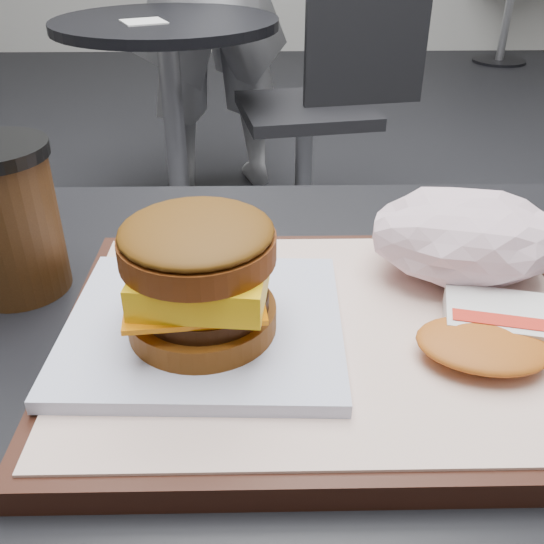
{
  "coord_description": "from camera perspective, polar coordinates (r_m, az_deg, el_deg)",
  "views": [
    {
      "loc": [
        -0.06,
        -0.35,
        1.05
      ],
      "look_at": [
        -0.05,
        0.0,
        0.83
      ],
      "focal_mm": 40.0,
      "sensor_mm": 36.0,
      "label": 1
    }
  ],
  "objects": [
    {
      "name": "customer_table",
      "position": [
        0.58,
        5.6,
        -21.62
      ],
      "size": [
        0.8,
        0.6,
        0.77
      ],
      "color": "#A5A5AA",
      "rests_on": "ground"
    },
    {
      "name": "serving_tray",
      "position": [
        0.44,
        5.32,
        -6.04
      ],
      "size": [
        0.38,
        0.28,
        0.02
      ],
      "color": "black",
      "rests_on": "customer_table"
    },
    {
      "name": "breakfast_sandwich",
      "position": [
        0.4,
        -6.65,
        -1.58
      ],
      "size": [
        0.2,
        0.18,
        0.09
      ],
      "color": "white",
      "rests_on": "serving_tray"
    },
    {
      "name": "hash_brown",
      "position": [
        0.44,
        20.57,
        -5.26
      ],
      "size": [
        0.13,
        0.11,
        0.02
      ],
      "color": "silver",
      "rests_on": "serving_tray"
    },
    {
      "name": "crumpled_wrapper",
      "position": [
        0.5,
        17.75,
        3.2
      ],
      "size": [
        0.15,
        0.12,
        0.07
      ],
      "primitive_type": null,
      "color": "white",
      "rests_on": "serving_tray"
    },
    {
      "name": "coffee_cup",
      "position": [
        0.53,
        -23.7,
        4.56
      ],
      "size": [
        0.09,
        0.09,
        0.13
      ],
      "color": "#3C210E",
      "rests_on": "customer_table"
    },
    {
      "name": "neighbor_table",
      "position": [
        2.08,
        -9.5,
        17.04
      ],
      "size": [
        0.7,
        0.7,
        0.75
      ],
      "color": "black",
      "rests_on": "ground"
    },
    {
      "name": "napkin",
      "position": [
        1.98,
        -11.99,
        22.06
      ],
      "size": [
        0.16,
        0.16,
        0.0
      ],
      "primitive_type": "cube",
      "rotation": [
        0.0,
        0.0,
        0.42
      ],
      "color": "white",
      "rests_on": "neighbor_table"
    },
    {
      "name": "neighbor_chair",
      "position": [
        2.1,
        5.1,
        16.3
      ],
      "size": [
        0.63,
        0.48,
        0.88
      ],
      "color": "#A1A2A6",
      "rests_on": "ground"
    }
  ]
}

